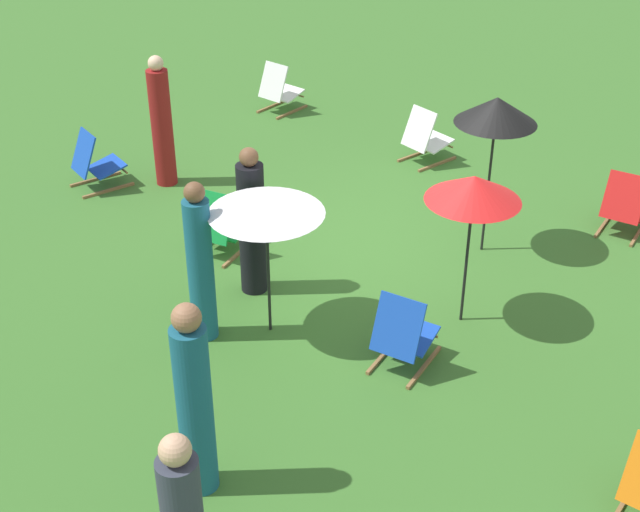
{
  "coord_description": "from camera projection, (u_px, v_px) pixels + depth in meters",
  "views": [
    {
      "loc": [
        -5.76,
        7.15,
        5.45
      ],
      "look_at": [
        0.0,
        1.2,
        0.5
      ],
      "focal_mm": 49.22,
      "sensor_mm": 36.0,
      "label": 1
    }
  ],
  "objects": [
    {
      "name": "ground_plane",
      "position": [
        389.0,
        255.0,
        10.64
      ],
      "size": [
        40.0,
        40.0,
        0.0
      ],
      "primitive_type": "plane",
      "color": "#386B28"
    },
    {
      "name": "deckchair_0",
      "position": [
        95.0,
        163.0,
        12.05
      ],
      "size": [
        0.6,
        0.83,
        0.83
      ],
      "rotation": [
        0.0,
        0.0,
        -0.18
      ],
      "color": "olive",
      "rests_on": "ground"
    },
    {
      "name": "deckchair_4",
      "position": [
        220.0,
        225.0,
        10.52
      ],
      "size": [
        0.68,
        0.87,
        0.83
      ],
      "rotation": [
        0.0,
        0.0,
        0.31
      ],
      "color": "olive",
      "rests_on": "ground"
    },
    {
      "name": "deckchair_8",
      "position": [
        279.0,
        90.0,
        14.51
      ],
      "size": [
        0.53,
        0.79,
        0.83
      ],
      "rotation": [
        0.0,
        0.0,
        0.07
      ],
      "color": "olive",
      "rests_on": "ground"
    },
    {
      "name": "deckchair_9",
      "position": [
        403.0,
        335.0,
        8.61
      ],
      "size": [
        0.64,
        0.85,
        0.83
      ],
      "rotation": [
        0.0,
        0.0,
        0.23
      ],
      "color": "olive",
      "rests_on": "ground"
    },
    {
      "name": "deckchair_10",
      "position": [
        625.0,
        206.0,
        10.95
      ],
      "size": [
        0.63,
        0.84,
        0.83
      ],
      "rotation": [
        0.0,
        0.0,
        0.21
      ],
      "color": "olive",
      "rests_on": "ground"
    },
    {
      "name": "deckchair_11",
      "position": [
        426.0,
        138.0,
        12.78
      ],
      "size": [
        0.57,
        0.82,
        0.83
      ],
      "rotation": [
        0.0,
        0.0,
        -0.13
      ],
      "color": "olive",
      "rests_on": "ground"
    },
    {
      "name": "umbrella_0",
      "position": [
        497.0,
        111.0,
        9.84
      ],
      "size": [
        0.94,
        0.94,
        1.96
      ],
      "color": "black",
      "rests_on": "ground"
    },
    {
      "name": "umbrella_1",
      "position": [
        266.0,
        202.0,
        8.54
      ],
      "size": [
        1.17,
        1.17,
        1.65
      ],
      "color": "black",
      "rests_on": "ground"
    },
    {
      "name": "umbrella_2",
      "position": [
        474.0,
        189.0,
        8.67
      ],
      "size": [
        0.98,
        0.98,
        1.71
      ],
      "color": "black",
      "rests_on": "ground"
    },
    {
      "name": "person_0",
      "position": [
        194.0,
        404.0,
        6.95
      ],
      "size": [
        0.31,
        0.31,
        1.83
      ],
      "rotation": [
        0.0,
        0.0,
        4.77
      ],
      "color": "#195972",
      "rests_on": "ground"
    },
    {
      "name": "person_1",
      "position": [
        162.0,
        125.0,
        11.91
      ],
      "size": [
        0.41,
        0.41,
        1.84
      ],
      "rotation": [
        0.0,
        0.0,
        4.07
      ],
      "color": "maroon",
      "rests_on": "ground"
    },
    {
      "name": "person_2",
      "position": [
        200.0,
        265.0,
        8.79
      ],
      "size": [
        0.32,
        0.32,
        1.78
      ],
      "rotation": [
        0.0,
        0.0,
        2.92
      ],
      "color": "#195972",
      "rests_on": "ground"
    },
    {
      "name": "person_3",
      "position": [
        252.0,
        225.0,
        9.58
      ],
      "size": [
        0.39,
        0.39,
        1.74
      ],
      "rotation": [
        0.0,
        0.0,
        1.94
      ],
      "color": "black",
      "rests_on": "ground"
    }
  ]
}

